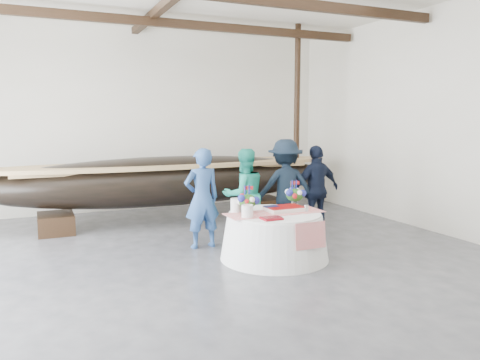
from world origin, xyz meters
name	(u,v)px	position (x,y,z in m)	size (l,w,h in m)	color
floor	(227,284)	(0.00, 0.00, 0.00)	(10.00, 12.00, 0.01)	#3D3D42
wall_back	(136,120)	(0.00, 6.00, 2.25)	(10.00, 0.02, 4.50)	silver
longboat_display	(169,181)	(0.30, 4.11, 0.94)	(7.82, 1.56, 1.47)	black
banquet_table	(274,236)	(1.17, 0.82, 0.38)	(1.77, 1.77, 0.76)	white
tabletop_items	(271,202)	(1.18, 1.00, 0.91)	(1.64, 1.05, 0.40)	red
guest_woman_blue	(202,198)	(0.30, 1.93, 0.89)	(0.65, 0.43, 1.78)	#294C85
guest_woman_teal	(244,195)	(1.19, 2.07, 0.87)	(0.84, 0.66, 1.73)	#20AA8F
guest_man_left	(285,187)	(2.10, 2.15, 0.94)	(1.22, 0.70, 1.89)	black
guest_man_right	(316,189)	(2.77, 2.07, 0.88)	(1.03, 0.43, 1.76)	black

